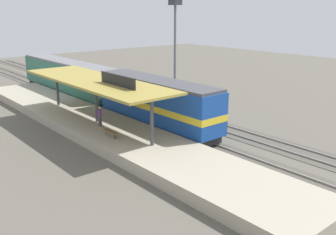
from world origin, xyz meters
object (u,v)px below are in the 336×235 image
Objects in this scene: locomotive at (157,103)px; light_mast at (175,29)px; person_waiting at (100,115)px; passenger_carriage_single at (67,78)px; platform_bench at (110,132)px.

locomotive is 11.78m from light_mast.
light_mast is (7.80, 6.48, 5.99)m from locomotive.
person_waiting is (-12.86, -4.97, -6.54)m from light_mast.
passenger_carriage_single is (0.00, 18.00, -0.10)m from locomotive.
passenger_carriage_single is at bearing 124.10° from light_mast.
person_waiting is at bearing 73.39° from platform_bench.
passenger_carriage_single is at bearing 90.00° from locomotive.
passenger_carriage_single is at bearing 73.02° from platform_bench.
light_mast reaches higher than passenger_carriage_single.
locomotive is 8.44× the size of person_waiting.
person_waiting reaches higher than platform_bench.
person_waiting is (-5.06, -16.50, -0.46)m from passenger_carriage_single.
passenger_carriage_single reaches higher than platform_bench.
light_mast reaches higher than person_waiting.
platform_bench is at bearing -106.98° from passenger_carriage_single.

